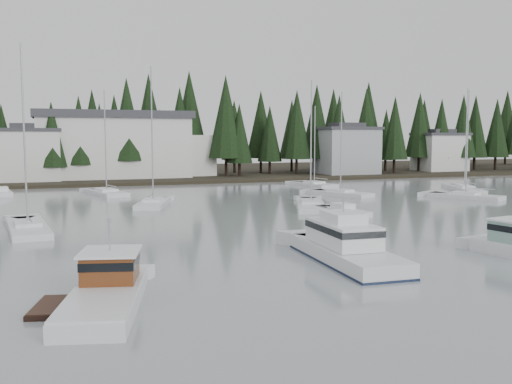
# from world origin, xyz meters

# --- Properties ---
(far_shore_land) EXTENTS (240.00, 54.00, 1.00)m
(far_shore_land) POSITION_xyz_m (0.00, 97.00, 0.00)
(far_shore_land) COLOR black
(far_shore_land) RESTS_ON ground
(conifer_treeline) EXTENTS (200.00, 22.00, 20.00)m
(conifer_treeline) POSITION_xyz_m (0.00, 86.00, 0.00)
(conifer_treeline) COLOR black
(conifer_treeline) RESTS_ON ground
(house_west) EXTENTS (9.54, 7.42, 8.75)m
(house_west) POSITION_xyz_m (-18.00, 79.00, 4.65)
(house_west) COLOR silver
(house_west) RESTS_ON ground
(house_east_a) EXTENTS (10.60, 8.48, 9.25)m
(house_east_a) POSITION_xyz_m (36.00, 78.00, 4.90)
(house_east_a) COLOR #999EA0
(house_east_a) RESTS_ON ground
(house_east_b) EXTENTS (9.54, 7.42, 8.25)m
(house_east_b) POSITION_xyz_m (58.00, 80.00, 4.40)
(house_east_b) COLOR silver
(house_east_b) RESTS_ON ground
(harbor_inn) EXTENTS (29.50, 11.50, 10.90)m
(harbor_inn) POSITION_xyz_m (-2.96, 82.34, 5.78)
(harbor_inn) COLOR silver
(harbor_inn) RESTS_ON ground
(lobster_boat_brown) EXTENTS (5.51, 8.76, 4.12)m
(lobster_boat_brown) POSITION_xyz_m (-12.75, 9.90, 0.47)
(lobster_boat_brown) COLOR silver
(lobster_boat_brown) RESTS_ON ground
(cabin_cruiser_center) EXTENTS (3.69, 10.33, 4.37)m
(cabin_cruiser_center) POSITION_xyz_m (1.13, 14.22, 0.66)
(cabin_cruiser_center) COLOR silver
(cabin_cruiser_center) RESTS_ON ground
(sailboat_0) EXTENTS (5.99, 8.62, 13.17)m
(sailboat_0) POSITION_xyz_m (18.56, 47.48, 0.08)
(sailboat_0) COLOR silver
(sailboat_0) RESTS_ON ground
(sailboat_2) EXTENTS (3.79, 10.42, 14.72)m
(sailboat_2) POSITION_xyz_m (-16.59, 31.89, 0.08)
(sailboat_2) COLOR silver
(sailboat_2) RESTS_ON ground
(sailboat_3) EXTENTS (6.67, 11.15, 13.40)m
(sailboat_3) POSITION_xyz_m (10.10, 38.08, 0.06)
(sailboat_3) COLOR silver
(sailboat_3) RESTS_ON ground
(sailboat_4) EXTENTS (6.35, 10.97, 14.12)m
(sailboat_4) POSITION_xyz_m (37.24, 47.57, 0.08)
(sailboat_4) COLOR silver
(sailboat_4) RESTS_ON ground
(sailboat_5) EXTENTS (6.45, 8.67, 13.06)m
(sailboat_5) POSITION_xyz_m (30.80, 39.62, 0.07)
(sailboat_5) COLOR silver
(sailboat_5) RESTS_ON ground
(sailboat_6) EXTENTS (4.87, 8.90, 13.42)m
(sailboat_6) POSITION_xyz_m (-8.41, 58.13, 0.07)
(sailboat_6) COLOR silver
(sailboat_6) RESTS_ON ground
(sailboat_9) EXTENTS (5.20, 8.79, 14.94)m
(sailboat_9) POSITION_xyz_m (-4.86, 44.77, 0.10)
(sailboat_9) COLOR silver
(sailboat_9) RESTS_ON ground
(sailboat_10) EXTENTS (4.14, 8.38, 12.15)m
(sailboat_10) POSITION_xyz_m (21.23, 60.50, 0.06)
(sailboat_10) COLOR silver
(sailboat_10) RESTS_ON ground
(runabout_1) EXTENTS (2.86, 6.43, 1.42)m
(runabout_1) POSITION_xyz_m (10.71, 32.32, 0.13)
(runabout_1) COLOR silver
(runabout_1) RESTS_ON ground
(runabout_3) EXTENTS (3.11, 6.37, 1.42)m
(runabout_3) POSITION_xyz_m (-20.76, 62.33, 0.13)
(runabout_3) COLOR silver
(runabout_3) RESTS_ON ground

